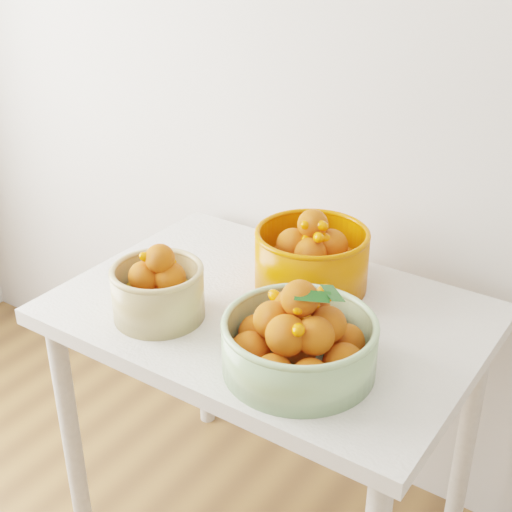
% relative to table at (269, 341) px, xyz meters
% --- Properties ---
extents(table, '(1.00, 0.70, 0.75)m').
position_rel_table_xyz_m(table, '(0.00, 0.00, 0.00)').
color(table, silver).
rests_on(table, ground).
extents(bowl_cream, '(0.28, 0.28, 0.19)m').
position_rel_table_xyz_m(bowl_cream, '(-0.19, -0.17, 0.17)').
color(bowl_cream, tan).
rests_on(bowl_cream, table).
extents(bowl_green, '(0.36, 0.36, 0.21)m').
position_rel_table_xyz_m(bowl_green, '(0.18, -0.17, 0.17)').
color(bowl_green, '#90B47F').
rests_on(bowl_green, table).
extents(bowl_orange, '(0.35, 0.35, 0.20)m').
position_rel_table_xyz_m(bowl_orange, '(0.03, 0.15, 0.18)').
color(bowl_orange, '#D35103').
rests_on(bowl_orange, table).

